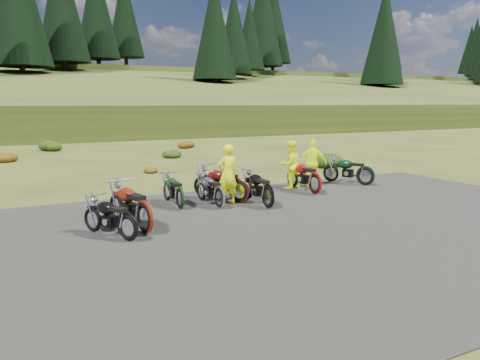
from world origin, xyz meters
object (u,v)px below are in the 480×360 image
motorcycle_7 (365,186)px  motorcycle_0 (129,242)px  person_middle (227,175)px  motorcycle_3 (219,209)px

motorcycle_7 → motorcycle_0: bearing=79.2°
person_middle → motorcycle_0: bearing=30.3°
motorcycle_3 → person_middle: size_ratio=1.01×
motorcycle_7 → person_middle: person_middle is taller
person_middle → motorcycle_3: bearing=37.5°
motorcycle_7 → person_middle: 6.36m
motorcycle_0 → person_middle: bearing=-83.8°
person_middle → motorcycle_7: bearing=-177.9°
motorcycle_7 → motorcycle_3: bearing=70.4°
motorcycle_0 → person_middle: 4.67m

